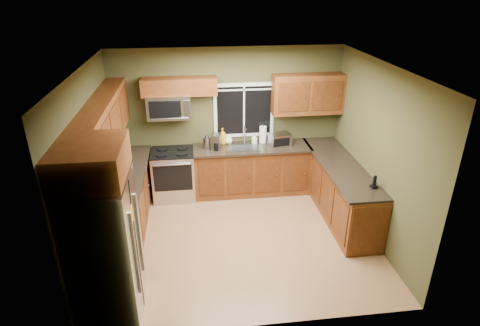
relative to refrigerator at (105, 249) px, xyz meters
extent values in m
plane|color=#946741|center=(1.74, 1.30, -0.90)|extent=(4.20, 4.20, 0.00)
plane|color=white|center=(1.74, 1.30, 1.80)|extent=(4.20, 4.20, 0.00)
plane|color=#424223|center=(1.74, 3.10, 0.45)|extent=(4.20, 0.00, 4.20)
plane|color=#424223|center=(1.74, -0.50, 0.45)|extent=(4.20, 0.00, 4.20)
plane|color=#424223|center=(-0.36, 1.30, 0.45)|extent=(0.00, 3.60, 3.60)
plane|color=#424223|center=(3.84, 1.30, 0.45)|extent=(0.00, 3.60, 3.60)
cube|color=white|center=(2.04, 3.09, 0.65)|extent=(1.12, 0.03, 1.02)
cube|color=black|center=(2.04, 3.08, 0.65)|extent=(1.00, 0.01, 0.90)
cube|color=white|center=(2.04, 3.07, 0.65)|extent=(0.03, 0.01, 0.90)
cube|color=white|center=(2.04, 3.07, 1.04)|extent=(1.00, 0.01, 0.03)
cube|color=#633114|center=(-0.06, 1.78, -0.45)|extent=(0.60, 2.65, 0.90)
cube|color=black|center=(-0.04, 1.78, 0.02)|extent=(0.65, 2.65, 0.04)
cube|color=#633114|center=(2.15, 2.80, -0.45)|extent=(2.17, 0.60, 0.90)
cube|color=black|center=(2.15, 2.78, 0.02)|extent=(2.17, 0.65, 0.04)
cube|color=#633114|center=(3.54, 1.85, -0.45)|extent=(0.60, 2.50, 0.90)
cube|color=#4F250E|center=(3.54, 0.59, -0.45)|extent=(0.56, 0.02, 0.82)
cube|color=black|center=(3.51, 1.85, 0.02)|extent=(0.65, 2.50, 0.04)
cube|color=#633114|center=(-0.20, 1.78, 0.96)|extent=(0.33, 2.65, 0.72)
cube|color=#633114|center=(0.89, 2.94, 1.17)|extent=(1.30, 0.33, 0.30)
cube|color=#633114|center=(3.19, 2.94, 0.96)|extent=(1.30, 0.33, 0.72)
cube|color=#633114|center=(0.00, 0.00, 1.13)|extent=(0.72, 0.90, 0.38)
cube|color=#B7B7BC|center=(0.00, 0.00, 0.00)|extent=(0.72, 0.90, 1.80)
cube|color=slate|center=(0.37, -0.20, 0.05)|extent=(0.03, 0.04, 1.10)
cube|color=slate|center=(0.37, 0.20, 0.05)|extent=(0.03, 0.04, 1.10)
cube|color=black|center=(0.36, 0.00, 0.00)|extent=(0.01, 0.02, 1.78)
cube|color=orange|center=(0.37, -0.10, 0.50)|extent=(0.01, 0.14, 0.20)
cube|color=#B7B7BC|center=(0.69, 2.78, -0.45)|extent=(0.76, 0.65, 0.90)
cube|color=black|center=(0.69, 2.78, 0.00)|extent=(0.76, 0.64, 0.03)
cube|color=black|center=(0.69, 2.45, -0.35)|extent=(0.68, 0.02, 0.50)
cylinder|color=slate|center=(0.69, 2.43, -0.08)|extent=(0.64, 0.04, 0.04)
cylinder|color=black|center=(0.51, 2.64, 0.03)|extent=(0.20, 0.20, 0.01)
cylinder|color=black|center=(0.87, 2.64, 0.03)|extent=(0.20, 0.20, 0.01)
cylinder|color=black|center=(0.51, 2.92, 0.03)|extent=(0.20, 0.20, 0.01)
cylinder|color=black|center=(0.87, 2.92, 0.03)|extent=(0.20, 0.20, 0.01)
cube|color=#B7B7BC|center=(0.69, 2.91, 0.83)|extent=(0.76, 0.38, 0.42)
cube|color=black|center=(0.63, 2.72, 0.83)|extent=(0.54, 0.01, 0.30)
cube|color=slate|center=(1.00, 2.72, 0.83)|extent=(0.10, 0.01, 0.30)
cylinder|color=slate|center=(0.69, 2.70, 0.67)|extent=(0.66, 0.02, 0.02)
cube|color=slate|center=(2.04, 2.78, 0.03)|extent=(0.60, 0.42, 0.02)
cylinder|color=#B7B7BC|center=(2.04, 2.98, 0.21)|extent=(0.03, 0.03, 0.34)
cylinder|color=#B7B7BC|center=(2.04, 2.90, 0.37)|extent=(0.03, 0.18, 0.03)
cube|color=#B7B7BC|center=(2.68, 2.79, 0.16)|extent=(0.42, 0.35, 0.23)
cube|color=black|center=(2.68, 2.65, 0.16)|extent=(0.31, 0.08, 0.16)
cube|color=slate|center=(1.49, 2.77, 0.18)|extent=(0.21, 0.24, 0.28)
cylinder|color=black|center=(1.49, 2.70, 0.11)|extent=(0.12, 0.12, 0.15)
cylinder|color=#B7B7BC|center=(1.33, 2.80, 0.15)|extent=(0.20, 0.20, 0.22)
cone|color=black|center=(1.33, 2.80, 0.28)|extent=(0.13, 0.13, 0.06)
cylinder|color=white|center=(2.39, 2.98, 0.20)|extent=(0.17, 0.17, 0.31)
cylinder|color=slate|center=(2.39, 2.98, 0.36)|extent=(0.03, 0.03, 0.04)
imported|color=orange|center=(1.63, 2.98, 0.20)|extent=(0.16, 0.16, 0.31)
imported|color=white|center=(2.22, 2.95, 0.13)|extent=(0.10, 0.10, 0.18)
imported|color=white|center=(1.74, 3.00, 0.13)|extent=(0.15, 0.15, 0.18)
cube|color=black|center=(3.71, 0.99, 0.06)|extent=(0.10, 0.10, 0.04)
cube|color=black|center=(3.71, 0.99, 0.16)|extent=(0.05, 0.04, 0.16)
camera|label=1|loc=(1.09, -3.98, 2.88)|focal=30.00mm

